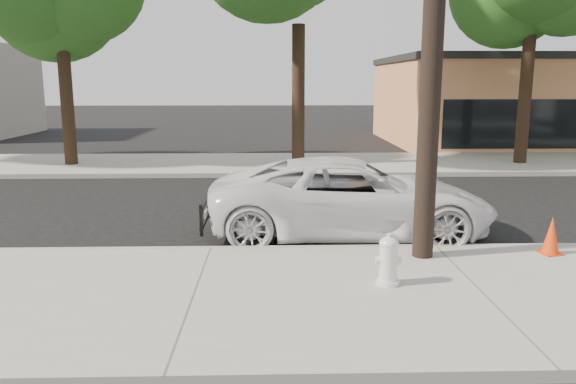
# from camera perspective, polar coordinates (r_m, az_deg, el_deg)

# --- Properties ---
(ground) EXTENTS (120.00, 120.00, 0.00)m
(ground) POSITION_cam_1_polar(r_m,az_deg,el_deg) (12.08, -6.78, -3.39)
(ground) COLOR black
(ground) RESTS_ON ground
(near_sidewalk) EXTENTS (90.00, 4.40, 0.15)m
(near_sidewalk) POSITION_cam_1_polar(r_m,az_deg,el_deg) (7.99, -9.53, -10.65)
(near_sidewalk) COLOR gray
(near_sidewalk) RESTS_ON ground
(far_sidewalk) EXTENTS (90.00, 5.00, 0.15)m
(far_sidewalk) POSITION_cam_1_polar(r_m,az_deg,el_deg) (20.39, -4.69, 2.85)
(far_sidewalk) COLOR gray
(far_sidewalk) RESTS_ON ground
(curb_near) EXTENTS (90.00, 0.12, 0.16)m
(curb_near) POSITION_cam_1_polar(r_m,az_deg,el_deg) (10.05, -7.84, -5.99)
(curb_near) COLOR #9E9B93
(curb_near) RESTS_ON ground
(building_main) EXTENTS (18.00, 10.00, 4.00)m
(building_main) POSITION_cam_1_polar(r_m,az_deg,el_deg) (31.42, 26.98, 8.14)
(building_main) COLOR #CB7C54
(building_main) RESTS_ON ground
(police_cruiser) EXTENTS (5.60, 2.68, 1.54)m
(police_cruiser) POSITION_cam_1_polar(r_m,az_deg,el_deg) (11.17, 6.42, -0.52)
(police_cruiser) COLOR silver
(police_cruiser) RESTS_ON ground
(fire_hydrant) EXTENTS (0.37, 0.34, 0.71)m
(fire_hydrant) POSITION_cam_1_polar(r_m,az_deg,el_deg) (8.22, 10.15, -6.95)
(fire_hydrant) COLOR silver
(fire_hydrant) RESTS_ON near_sidewalk
(traffic_cone) EXTENTS (0.40, 0.40, 0.65)m
(traffic_cone) POSITION_cam_1_polar(r_m,az_deg,el_deg) (10.48, 25.19, -4.05)
(traffic_cone) COLOR red
(traffic_cone) RESTS_ON near_sidewalk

